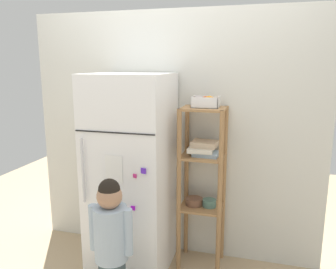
{
  "coord_description": "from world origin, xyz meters",
  "views": [
    {
      "loc": [
        0.71,
        -2.35,
        1.64
      ],
      "look_at": [
        0.05,
        0.02,
        1.13
      ],
      "focal_mm": 35.87,
      "sensor_mm": 36.0,
      "label": 1
    }
  ],
  "objects_px": {
    "fruit_bin": "(207,102)",
    "child_standing": "(111,233)",
    "refrigerator": "(132,174)",
    "pantry_shelf_unit": "(202,173)"
  },
  "relations": [
    {
      "from": "pantry_shelf_unit",
      "to": "fruit_bin",
      "type": "distance_m",
      "value": 0.56
    },
    {
      "from": "pantry_shelf_unit",
      "to": "fruit_bin",
      "type": "relative_size",
      "value": 6.53
    },
    {
      "from": "child_standing",
      "to": "fruit_bin",
      "type": "bearing_deg",
      "value": 55.17
    },
    {
      "from": "refrigerator",
      "to": "child_standing",
      "type": "distance_m",
      "value": 0.59
    },
    {
      "from": "child_standing",
      "to": "pantry_shelf_unit",
      "type": "xyz_separation_m",
      "value": [
        0.47,
        0.7,
        0.23
      ]
    },
    {
      "from": "child_standing",
      "to": "pantry_shelf_unit",
      "type": "relative_size",
      "value": 0.71
    },
    {
      "from": "child_standing",
      "to": "pantry_shelf_unit",
      "type": "height_order",
      "value": "pantry_shelf_unit"
    },
    {
      "from": "refrigerator",
      "to": "child_standing",
      "type": "relative_size",
      "value": 1.68
    },
    {
      "from": "refrigerator",
      "to": "child_standing",
      "type": "bearing_deg",
      "value": -83.02
    },
    {
      "from": "fruit_bin",
      "to": "child_standing",
      "type": "bearing_deg",
      "value": -124.83
    }
  ]
}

